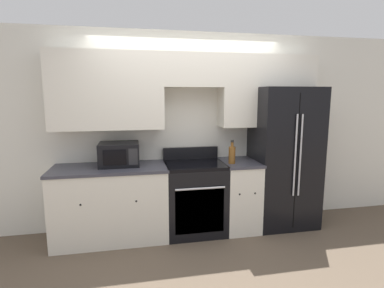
% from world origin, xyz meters
% --- Properties ---
extents(ground_plane, '(12.00, 12.00, 0.00)m').
position_xyz_m(ground_plane, '(0.00, 0.00, 0.00)').
color(ground_plane, brown).
extents(wall_back, '(8.00, 0.39, 2.60)m').
position_xyz_m(wall_back, '(-0.00, 0.58, 1.54)').
color(wall_back, silver).
rests_on(wall_back, ground_plane).
extents(lower_cabinets_left, '(1.38, 0.64, 0.92)m').
position_xyz_m(lower_cabinets_left, '(-1.02, 0.31, 0.46)').
color(lower_cabinets_left, silver).
rests_on(lower_cabinets_left, ground_plane).
extents(lower_cabinets_right, '(0.47, 0.64, 0.92)m').
position_xyz_m(lower_cabinets_right, '(0.64, 0.31, 0.46)').
color(lower_cabinets_right, silver).
rests_on(lower_cabinets_right, ground_plane).
extents(oven_range, '(0.75, 0.65, 1.08)m').
position_xyz_m(oven_range, '(0.04, 0.31, 0.46)').
color(oven_range, black).
rests_on(oven_range, ground_plane).
extents(refrigerator, '(0.84, 0.75, 1.88)m').
position_xyz_m(refrigerator, '(1.28, 0.36, 0.94)').
color(refrigerator, black).
rests_on(refrigerator, ground_plane).
extents(microwave, '(0.48, 0.41, 0.28)m').
position_xyz_m(microwave, '(-0.90, 0.39, 1.06)').
color(microwave, black).
rests_on(microwave, lower_cabinets_left).
extents(bottle, '(0.09, 0.09, 0.30)m').
position_xyz_m(bottle, '(0.50, 0.21, 1.04)').
color(bottle, brown).
rests_on(bottle, lower_cabinets_right).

